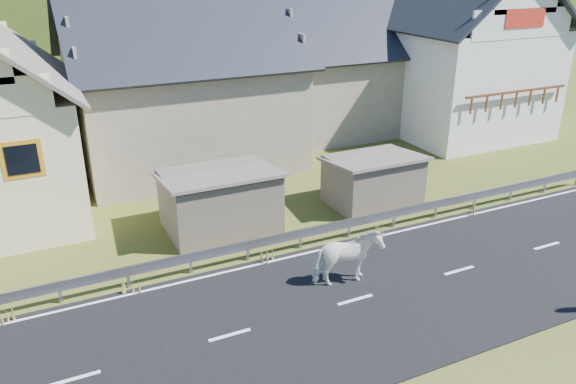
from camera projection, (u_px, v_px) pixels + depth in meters
ground at (355, 301)px, 16.88m from camera, size 160.00×160.00×0.00m
road at (355, 300)px, 16.87m from camera, size 60.00×7.00×0.04m
lane_markings at (355, 300)px, 16.86m from camera, size 60.00×6.60×0.01m
guardrail at (301, 234)px, 19.73m from camera, size 28.10×0.09×0.75m
shed_left at (220, 201)px, 21.09m from camera, size 4.30×3.30×2.40m
shed_right at (373, 181)px, 23.28m from camera, size 3.80×2.90×2.20m
house_stone_a at (179, 68)px, 27.21m from camera, size 10.80×9.80×8.90m
house_stone_b at (337, 56)px, 32.99m from camera, size 9.80×8.80×8.10m
house_white at (453, 42)px, 32.54m from camera, size 8.80×10.80×9.70m
mountain at (64, 60)px, 176.66m from camera, size 440.00×280.00×260.00m
horse at (347, 258)px, 17.38m from camera, size 1.19×2.23×1.81m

